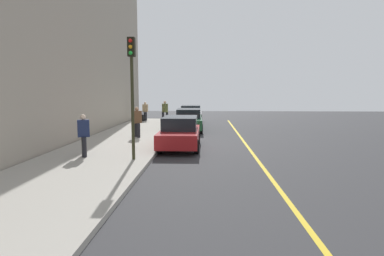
{
  "coord_description": "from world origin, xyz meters",
  "views": [
    {
      "loc": [
        16.23,
        1.13,
        2.76
      ],
      "look_at": [
        1.09,
        0.46,
        1.01
      ],
      "focal_mm": 30.16,
      "sensor_mm": 36.0,
      "label": 1
    }
  ],
  "objects_px": {
    "pedestrian_navy_coat": "(84,134)",
    "pedestrian_brown_coat": "(137,121)",
    "parked_car_red": "(180,132)",
    "rolling_suitcase": "(143,118)",
    "pedestrian_olive_coat": "(165,111)",
    "traffic_light_pole": "(132,78)",
    "parked_car_green": "(189,120)",
    "parked_car_white": "(191,114)",
    "pedestrian_tan_coat": "(145,111)"
  },
  "relations": [
    {
      "from": "pedestrian_navy_coat",
      "to": "pedestrian_brown_coat",
      "type": "bearing_deg",
      "value": 169.7
    },
    {
      "from": "parked_car_red",
      "to": "pedestrian_brown_coat",
      "type": "relative_size",
      "value": 2.62
    },
    {
      "from": "rolling_suitcase",
      "to": "pedestrian_olive_coat",
      "type": "bearing_deg",
      "value": 65.13
    },
    {
      "from": "parked_car_red",
      "to": "pedestrian_olive_coat",
      "type": "xyz_separation_m",
      "value": [
        -11.28,
        -2.16,
        0.34
      ]
    },
    {
      "from": "traffic_light_pole",
      "to": "parked_car_green",
      "type": "bearing_deg",
      "value": 171.33
    },
    {
      "from": "pedestrian_brown_coat",
      "to": "parked_car_white",
      "type": "bearing_deg",
      "value": 165.13
    },
    {
      "from": "parked_car_white",
      "to": "pedestrian_olive_coat",
      "type": "xyz_separation_m",
      "value": [
        0.96,
        -2.12,
        0.34
      ]
    },
    {
      "from": "parked_car_green",
      "to": "traffic_light_pole",
      "type": "xyz_separation_m",
      "value": [
        10.22,
        -1.56,
        2.47
      ]
    },
    {
      "from": "pedestrian_navy_coat",
      "to": "pedestrian_brown_coat",
      "type": "xyz_separation_m",
      "value": [
        -5.41,
        0.98,
        0.02
      ]
    },
    {
      "from": "parked_car_white",
      "to": "pedestrian_tan_coat",
      "type": "bearing_deg",
      "value": -96.6
    },
    {
      "from": "pedestrian_olive_coat",
      "to": "parked_car_green",
      "type": "bearing_deg",
      "value": 26.44
    },
    {
      "from": "pedestrian_tan_coat",
      "to": "pedestrian_olive_coat",
      "type": "distance_m",
      "value": 2.4
    },
    {
      "from": "parked_car_white",
      "to": "parked_car_red",
      "type": "xyz_separation_m",
      "value": [
        12.24,
        0.04,
        0.0
      ]
    },
    {
      "from": "pedestrian_navy_coat",
      "to": "pedestrian_brown_coat",
      "type": "distance_m",
      "value": 5.49
    },
    {
      "from": "rolling_suitcase",
      "to": "pedestrian_tan_coat",
      "type": "bearing_deg",
      "value": 161.88
    },
    {
      "from": "pedestrian_tan_coat",
      "to": "pedestrian_brown_coat",
      "type": "bearing_deg",
      "value": 8.18
    },
    {
      "from": "parked_car_green",
      "to": "pedestrian_navy_coat",
      "type": "distance_m",
      "value": 10.4
    },
    {
      "from": "parked_car_white",
      "to": "parked_car_red",
      "type": "height_order",
      "value": "same"
    },
    {
      "from": "pedestrian_olive_coat",
      "to": "rolling_suitcase",
      "type": "bearing_deg",
      "value": -114.87
    },
    {
      "from": "parked_car_green",
      "to": "pedestrian_brown_coat",
      "type": "distance_m",
      "value": 5.09
    },
    {
      "from": "parked_car_white",
      "to": "traffic_light_pole",
      "type": "relative_size",
      "value": 0.95
    },
    {
      "from": "parked_car_green",
      "to": "rolling_suitcase",
      "type": "bearing_deg",
      "value": -141.58
    },
    {
      "from": "parked_car_red",
      "to": "pedestrian_tan_coat",
      "type": "distance_m",
      "value": 13.36
    },
    {
      "from": "rolling_suitcase",
      "to": "parked_car_white",
      "type": "bearing_deg",
      "value": 89.93
    },
    {
      "from": "parked_car_green",
      "to": "rolling_suitcase",
      "type": "distance_m",
      "value": 6.92
    },
    {
      "from": "parked_car_red",
      "to": "pedestrian_tan_coat",
      "type": "relative_size",
      "value": 2.72
    },
    {
      "from": "pedestrian_olive_coat",
      "to": "traffic_light_pole",
      "type": "bearing_deg",
      "value": 2.56
    },
    {
      "from": "traffic_light_pole",
      "to": "pedestrian_tan_coat",
      "type": "bearing_deg",
      "value": -170.88
    },
    {
      "from": "pedestrian_tan_coat",
      "to": "traffic_light_pole",
      "type": "bearing_deg",
      "value": 9.12
    },
    {
      "from": "parked_car_red",
      "to": "pedestrian_navy_coat",
      "type": "xyz_separation_m",
      "value": [
        2.9,
        -3.61,
        0.29
      ]
    },
    {
      "from": "pedestrian_navy_coat",
      "to": "pedestrian_olive_coat",
      "type": "relative_size",
      "value": 0.95
    },
    {
      "from": "parked_car_red",
      "to": "pedestrian_brown_coat",
      "type": "xyz_separation_m",
      "value": [
        -2.51,
        -2.63,
        0.31
      ]
    },
    {
      "from": "parked_car_red",
      "to": "rolling_suitcase",
      "type": "height_order",
      "value": "parked_car_red"
    },
    {
      "from": "parked_car_green",
      "to": "traffic_light_pole",
      "type": "relative_size",
      "value": 1.03
    },
    {
      "from": "parked_car_red",
      "to": "pedestrian_olive_coat",
      "type": "height_order",
      "value": "pedestrian_olive_coat"
    },
    {
      "from": "pedestrian_olive_coat",
      "to": "pedestrian_brown_coat",
      "type": "relative_size",
      "value": 1.04
    },
    {
      "from": "pedestrian_navy_coat",
      "to": "pedestrian_olive_coat",
      "type": "distance_m",
      "value": 14.25
    },
    {
      "from": "parked_car_red",
      "to": "traffic_light_pole",
      "type": "xyz_separation_m",
      "value": [
        3.39,
        -1.51,
        2.47
      ]
    },
    {
      "from": "parked_car_white",
      "to": "pedestrian_navy_coat",
      "type": "height_order",
      "value": "pedestrian_navy_coat"
    },
    {
      "from": "parked_car_white",
      "to": "pedestrian_tan_coat",
      "type": "distance_m",
      "value": 4.08
    },
    {
      "from": "pedestrian_brown_coat",
      "to": "pedestrian_olive_coat",
      "type": "bearing_deg",
      "value": 176.97
    },
    {
      "from": "pedestrian_olive_coat",
      "to": "pedestrian_navy_coat",
      "type": "bearing_deg",
      "value": -5.83
    },
    {
      "from": "parked_car_red",
      "to": "pedestrian_navy_coat",
      "type": "bearing_deg",
      "value": -51.27
    },
    {
      "from": "traffic_light_pole",
      "to": "parked_car_white",
      "type": "bearing_deg",
      "value": 174.65
    },
    {
      "from": "parked_car_white",
      "to": "parked_car_red",
      "type": "distance_m",
      "value": 12.24
    },
    {
      "from": "parked_car_white",
      "to": "pedestrian_navy_coat",
      "type": "xyz_separation_m",
      "value": [
        15.14,
        -3.57,
        0.29
      ]
    },
    {
      "from": "pedestrian_navy_coat",
      "to": "rolling_suitcase",
      "type": "height_order",
      "value": "pedestrian_navy_coat"
    },
    {
      "from": "pedestrian_olive_coat",
      "to": "traffic_light_pole",
      "type": "height_order",
      "value": "traffic_light_pole"
    },
    {
      "from": "parked_car_green",
      "to": "pedestrian_navy_coat",
      "type": "relative_size",
      "value": 2.79
    },
    {
      "from": "parked_car_white",
      "to": "pedestrian_olive_coat",
      "type": "relative_size",
      "value": 2.44
    }
  ]
}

